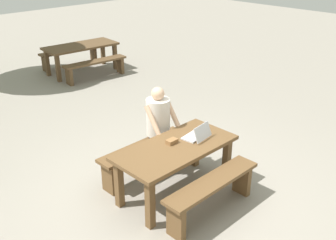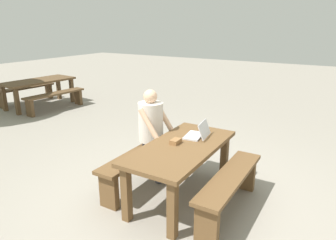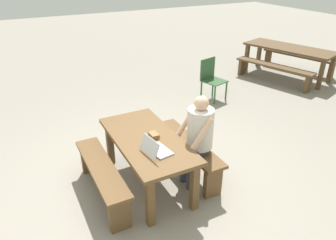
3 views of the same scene
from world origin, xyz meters
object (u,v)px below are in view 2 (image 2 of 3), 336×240
at_px(laptop, 198,133).
at_px(person_seated, 153,127).
at_px(small_pouch, 176,141).
at_px(picnic_table_rear, 39,84).
at_px(picnic_table_front, 181,154).

height_order(laptop, person_seated, person_seated).
bearing_deg(small_pouch, picnic_table_rear, 68.88).
xyz_separation_m(person_seated, picnic_table_rear, (1.77, 4.75, -0.16)).
relative_size(picnic_table_front, person_seated, 1.28).
bearing_deg(picnic_table_rear, person_seated, -105.73).
distance_m(picnic_table_front, small_pouch, 0.17).
xyz_separation_m(laptop, person_seated, (-0.08, 0.64, 0.00)).
distance_m(small_pouch, person_seated, 0.56).
height_order(small_pouch, person_seated, person_seated).
xyz_separation_m(picnic_table_front, person_seated, (0.28, 0.59, 0.17)).
bearing_deg(picnic_table_rear, laptop, -102.69).
relative_size(laptop, person_seated, 0.29).
height_order(laptop, small_pouch, laptop).
bearing_deg(person_seated, laptop, -82.65).
relative_size(laptop, picnic_table_rear, 0.20).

